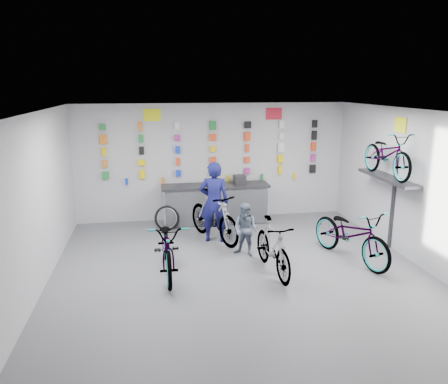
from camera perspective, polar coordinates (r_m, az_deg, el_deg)
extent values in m
plane|color=#55555B|center=(7.99, 2.72, -11.71)|extent=(8.00, 8.00, 0.00)
plane|color=white|center=(7.23, 3.00, 10.28)|extent=(8.00, 8.00, 0.00)
plane|color=silver|center=(11.32, -1.48, 3.94)|extent=(7.00, 0.00, 7.00)
plane|color=silver|center=(3.94, 15.93, -16.41)|extent=(7.00, 0.00, 7.00)
plane|color=silver|center=(7.56, -24.06, -2.32)|extent=(0.00, 8.00, 8.00)
plane|color=silver|center=(8.89, 25.48, -0.18)|extent=(0.00, 8.00, 8.00)
cube|color=black|center=(11.12, -1.12, -1.79)|extent=(2.60, 0.60, 0.90)
cube|color=silver|center=(10.82, -0.89, -2.06)|extent=(2.60, 0.02, 0.90)
cube|color=silver|center=(10.71, -7.78, -2.36)|extent=(0.04, 0.04, 0.96)
cube|color=silver|center=(11.09, 5.77, -1.75)|extent=(0.04, 0.04, 0.96)
cube|color=black|center=(10.99, -1.13, 0.82)|extent=(2.70, 0.66, 0.06)
cube|color=#218034|center=(11.25, -15.18, 2.10)|extent=(0.16, 0.06, 0.18)
cube|color=yellow|center=(11.19, -10.59, 2.29)|extent=(0.13, 0.06, 0.22)
cube|color=blue|center=(11.21, -5.98, 2.47)|extent=(0.13, 0.06, 0.16)
cube|color=yellow|center=(11.30, -1.42, 2.63)|extent=(0.17, 0.06, 0.16)
cube|color=#A92982|center=(11.46, 3.04, 2.77)|extent=(0.14, 0.06, 0.15)
cube|color=yellow|center=(11.68, 7.36, 2.90)|extent=(0.10, 0.06, 0.22)
cube|color=black|center=(11.97, 11.49, 3.00)|extent=(0.16, 0.06, 0.22)
cube|color=orange|center=(11.19, -15.27, 3.60)|extent=(0.11, 0.06, 0.18)
cube|color=yellow|center=(11.14, -10.66, 3.80)|extent=(0.17, 0.06, 0.15)
cube|color=#EF4218|center=(11.15, -6.02, 3.98)|extent=(0.10, 0.06, 0.19)
cube|color=#EF4218|center=(11.24, -1.43, 4.13)|extent=(0.14, 0.06, 0.19)
cube|color=#EF4218|center=(11.40, 3.06, 4.25)|extent=(0.14, 0.06, 0.14)
cube|color=yellow|center=(11.63, 7.41, 4.35)|extent=(0.15, 0.06, 0.20)
cube|color=#A92982|center=(11.92, 11.56, 4.41)|extent=(0.12, 0.06, 0.18)
cube|color=yellow|center=(11.15, -15.37, 5.12)|extent=(0.11, 0.06, 0.20)
cube|color=black|center=(11.09, -10.73, 5.33)|extent=(0.12, 0.06, 0.20)
cube|color=blue|center=(11.11, -6.06, 5.51)|extent=(0.12, 0.06, 0.18)
cube|color=yellow|center=(11.20, -1.44, 5.65)|extent=(0.13, 0.06, 0.15)
cube|color=#EF4218|center=(11.36, 3.08, 5.75)|extent=(0.09, 0.06, 0.19)
cube|color=silver|center=(11.59, 7.45, 5.81)|extent=(0.17, 0.06, 0.24)
cube|color=#EF4218|center=(11.88, 11.63, 5.84)|extent=(0.13, 0.06, 0.22)
cube|color=orange|center=(11.11, -15.47, 6.65)|extent=(0.18, 0.06, 0.23)
cube|color=#218034|center=(11.05, -10.80, 6.87)|extent=(0.12, 0.06, 0.20)
cube|color=#A92982|center=(11.07, -6.10, 7.04)|extent=(0.14, 0.06, 0.15)
cube|color=#EF4218|center=(11.16, -1.45, 7.17)|extent=(0.17, 0.06, 0.17)
cube|color=#EF4218|center=(11.32, 3.10, 7.25)|extent=(0.15, 0.06, 0.22)
cube|color=silver|center=(11.55, 7.50, 7.28)|extent=(0.12, 0.06, 0.15)
cube|color=black|center=(11.84, 11.70, 7.28)|extent=(0.13, 0.06, 0.24)
cube|color=#218034|center=(11.07, -15.57, 8.18)|extent=(0.13, 0.06, 0.14)
cube|color=orange|center=(11.02, -10.87, 8.41)|extent=(0.09, 0.06, 0.23)
cube|color=silver|center=(11.04, -6.14, 8.59)|extent=(0.11, 0.06, 0.15)
cube|color=#218034|center=(11.13, -1.46, 8.70)|extent=(0.15, 0.06, 0.23)
cube|color=black|center=(11.29, 3.12, 8.76)|extent=(0.17, 0.06, 0.17)
cube|color=silver|center=(11.52, 7.55, 8.77)|extent=(0.13, 0.06, 0.20)
cube|color=black|center=(11.81, 11.77, 8.72)|extent=(0.13, 0.06, 0.20)
cylinder|color=blue|center=(11.22, -12.59, 1.34)|extent=(0.07, 0.07, 0.16)
cylinder|color=orange|center=(11.21, -8.00, 1.52)|extent=(0.07, 0.07, 0.16)
cylinder|color=yellow|center=(11.37, 0.59, 1.84)|extent=(0.07, 0.07, 0.16)
cylinder|color=#218034|center=(11.56, 4.99, 1.99)|extent=(0.07, 0.07, 0.16)
cylinder|color=yellow|center=(11.82, 9.22, 2.12)|extent=(0.07, 0.07, 0.16)
cube|color=#333338|center=(9.76, 20.58, 1.74)|extent=(0.38, 1.90, 0.06)
cube|color=#333338|center=(9.97, 21.21, -1.33)|extent=(0.04, 0.10, 2.00)
cube|color=yellow|center=(11.05, -9.35, 9.90)|extent=(0.42, 0.02, 0.30)
cube|color=red|center=(11.49, 6.55, 10.13)|extent=(0.42, 0.02, 0.30)
cube|color=yellow|center=(9.69, 22.06, 8.13)|extent=(0.02, 0.40, 0.30)
imported|color=gray|center=(8.21, -7.34, -7.05)|extent=(0.73, 2.04, 1.07)
imported|color=gray|center=(8.21, 6.39, -7.14)|extent=(0.64, 1.76, 1.03)
imported|color=gray|center=(9.10, 16.28, -5.27)|extent=(1.34, 2.24, 1.11)
imported|color=gray|center=(9.83, -1.34, -3.17)|extent=(1.29, 1.95, 1.14)
imported|color=gray|center=(9.64, 20.57, 4.66)|extent=(0.63, 1.80, 0.95)
imported|color=#11124A|center=(9.69, -1.29, -1.32)|extent=(0.75, 0.58, 1.82)
imported|color=slate|center=(8.99, 2.84, -4.93)|extent=(0.68, 0.66, 1.11)
torus|color=black|center=(10.69, -7.47, -3.41)|extent=(0.65, 0.34, 0.61)
torus|color=silver|center=(10.69, -7.47, -3.41)|extent=(0.52, 0.25, 0.49)
cube|color=black|center=(11.06, 2.04, 1.65)|extent=(0.30, 0.32, 0.22)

